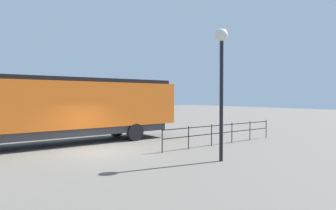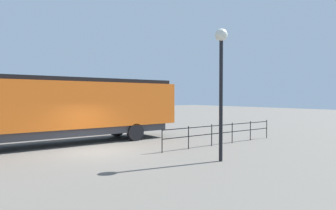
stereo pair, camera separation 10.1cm
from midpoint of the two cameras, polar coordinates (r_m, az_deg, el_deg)
ground_plane at (r=15.38m, az=-13.63°, el=-8.94°), size 120.00×120.00×0.00m
locomotive at (r=18.04m, az=-22.04°, el=-0.39°), size 2.90×16.90×3.91m
lamp_post at (r=12.96m, az=10.16°, el=7.64°), size 0.54×0.54×5.74m
platform_fence at (r=17.59m, az=10.32°, el=-4.98°), size 0.05×8.76×1.23m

